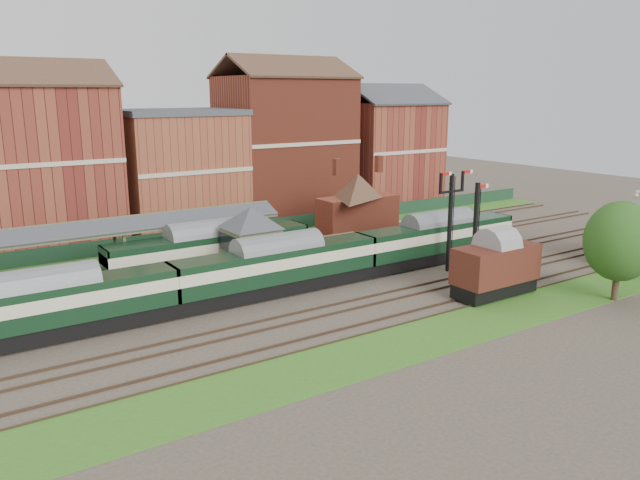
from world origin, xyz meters
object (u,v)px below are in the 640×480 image
dmu_train (278,266)px  goods_van_a (496,266)px  platform_railcar (211,250)px  semaphore_bracket (450,216)px  signal_box (251,244)px

dmu_train → goods_van_a: goods_van_a is taller
platform_railcar → goods_van_a: size_ratio=2.55×
dmu_train → goods_van_a: 15.56m
semaphore_bracket → dmu_train: size_ratio=0.17×
semaphore_bracket → goods_van_a: semaphore_bracket is taller
signal_box → semaphore_bracket: (15.04, -5.75, 1.44)m
dmu_train → platform_railcar: bearing=109.6°
platform_railcar → goods_van_a: 21.57m
semaphore_bracket → dmu_train: (-14.62, 2.50, -2.48)m
dmu_train → signal_box: bearing=97.3°
semaphore_bracket → platform_railcar: size_ratio=0.50×
semaphore_bracket → goods_van_a: bearing=-106.5°
signal_box → dmu_train: size_ratio=0.13×
signal_box → semaphore_bracket: 16.16m
semaphore_bracket → goods_van_a: 7.20m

